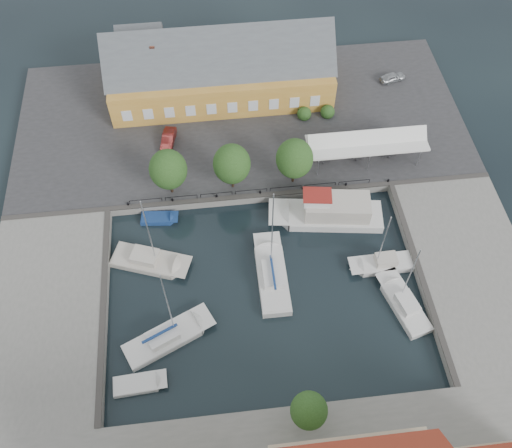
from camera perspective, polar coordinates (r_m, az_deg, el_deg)
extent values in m
plane|color=black|center=(60.22, 0.66, -5.45)|extent=(140.00, 140.00, 0.00)
cube|color=#2D2D30|center=(74.05, -1.53, 10.22)|extent=(56.00, 26.00, 1.00)
cube|color=slate|center=(61.32, -20.20, -8.52)|extent=(12.00, 24.00, 1.00)
cube|color=slate|center=(64.23, 20.83, -4.46)|extent=(12.00, 24.00, 1.00)
cube|color=#383533|center=(65.13, -0.43, 2.83)|extent=(56.00, 0.60, 0.12)
cube|color=#383533|center=(59.43, -15.04, -7.96)|extent=(0.60, 24.00, 0.12)
cube|color=#383533|center=(61.66, 16.17, -4.84)|extent=(0.60, 24.00, 0.12)
cylinder|color=black|center=(65.81, -12.68, 1.95)|extent=(0.24, 0.24, 0.40)
cylinder|color=black|center=(65.25, -8.35, 2.37)|extent=(0.24, 0.24, 0.40)
cylinder|color=black|center=(65.07, -3.97, 2.79)|extent=(0.24, 0.24, 0.40)
cylinder|color=black|center=(65.27, 0.41, 3.19)|extent=(0.24, 0.24, 0.40)
cylinder|color=black|center=(65.86, 4.74, 3.57)|extent=(0.24, 0.24, 0.40)
cylinder|color=black|center=(66.81, 8.98, 3.92)|extent=(0.24, 0.24, 0.40)
cylinder|color=black|center=(68.12, 13.08, 4.23)|extent=(0.24, 0.24, 0.40)
cube|color=#C68830|center=(75.83, -3.51, 14.20)|extent=(28.00, 10.00, 4.50)
cube|color=#474C51|center=(73.62, -3.65, 16.28)|extent=(28.56, 7.60, 7.60)
cube|color=#C68830|center=(81.17, -11.17, 15.89)|extent=(6.00, 6.00, 3.50)
cube|color=brown|center=(72.71, -10.30, 16.76)|extent=(0.60, 0.60, 1.20)
cube|color=white|center=(68.17, 11.05, 7.97)|extent=(14.00, 4.00, 0.25)
cylinder|color=silver|center=(66.64, 6.22, 5.73)|extent=(0.10, 0.10, 2.70)
cylinder|color=silver|center=(69.00, 5.68, 7.96)|extent=(0.10, 0.10, 2.70)
cylinder|color=silver|center=(67.99, 11.21, 6.08)|extent=(0.10, 0.10, 2.70)
cylinder|color=silver|center=(70.31, 10.54, 8.27)|extent=(0.10, 0.10, 2.70)
cylinder|color=silver|center=(69.83, 15.98, 6.38)|extent=(0.10, 0.10, 2.70)
cylinder|color=silver|center=(72.09, 15.20, 8.51)|extent=(0.10, 0.10, 2.70)
cylinder|color=black|center=(65.48, -8.47, 3.79)|extent=(0.30, 0.30, 2.10)
ellipsoid|color=#214518|center=(63.34, -8.78, 5.42)|extent=(4.20, 4.20, 4.83)
cylinder|color=black|center=(65.33, -2.35, 4.37)|extent=(0.30, 0.30, 2.10)
ellipsoid|color=#214518|center=(63.19, -2.44, 6.02)|extent=(4.20, 4.20, 4.83)
cylinder|color=black|center=(65.94, 3.74, 4.90)|extent=(0.30, 0.30, 2.10)
ellipsoid|color=#214518|center=(63.81, 3.87, 6.55)|extent=(4.20, 4.20, 4.83)
imported|color=#ABAEB3|center=(80.79, 13.53, 14.10)|extent=(3.74, 2.20, 1.20)
imported|color=maroon|center=(70.98, -8.77, 8.36)|extent=(2.18, 4.18, 1.31)
cube|color=silver|center=(59.84, 1.67, -5.83)|extent=(3.05, 8.01, 1.50)
cube|color=silver|center=(59.66, 1.57, -4.62)|extent=(2.94, 9.61, 0.08)
cube|color=silver|center=(58.86, 1.67, -5.06)|extent=(2.06, 3.21, 0.90)
cylinder|color=silver|center=(54.98, 1.63, -0.89)|extent=(0.12, 0.12, 11.99)
cube|color=navy|center=(58.11, 1.72, -4.85)|extent=(0.25, 4.00, 0.22)
cube|color=silver|center=(65.04, 7.90, 0.61)|extent=(10.80, 5.29, 1.80)
cube|color=silver|center=(64.14, 6.85, 1.13)|extent=(12.83, 5.43, 0.08)
cube|color=#BAB3A7|center=(63.45, 8.11, 1.68)|extent=(7.51, 4.26, 2.20)
cube|color=silver|center=(62.10, 6.12, 2.51)|extent=(3.12, 2.51, 1.20)
cube|color=maroon|center=(61.59, 6.17, 2.88)|extent=(3.39, 2.66, 0.10)
cube|color=silver|center=(62.53, 12.80, -4.04)|extent=(5.54, 2.39, 1.30)
cube|color=silver|center=(61.76, 12.31, -3.79)|extent=(6.63, 2.32, 0.08)
cube|color=#BAB3A7|center=(61.54, 12.88, -3.49)|extent=(2.23, 1.60, 0.90)
cylinder|color=silver|center=(58.30, 12.62, -1.72)|extent=(0.12, 0.12, 8.24)
cube|color=silver|center=(60.34, 14.73, -8.29)|extent=(4.04, 6.68, 1.30)
cube|color=silver|center=(60.00, 14.50, -7.38)|extent=(4.28, 7.85, 0.08)
cube|color=silver|center=(59.40, 14.89, -7.66)|extent=(2.29, 2.85, 0.90)
cylinder|color=silver|center=(56.51, 15.15, -4.91)|extent=(0.12, 0.12, 8.72)
cube|color=#BAB3A7|center=(62.36, -11.03, -3.72)|extent=(7.45, 5.13, 1.30)
cube|color=#BAB3A7|center=(61.53, -10.38, -3.55)|extent=(8.70, 5.49, 0.08)
cube|color=#BAB3A7|center=(61.35, -11.04, -3.19)|extent=(3.26, 2.83, 0.90)
cylinder|color=silver|center=(57.19, -10.65, -0.94)|extent=(0.12, 0.12, 10.27)
cube|color=silver|center=(57.63, -9.35, -11.55)|extent=(7.91, 5.67, 1.30)
cube|color=silver|center=(57.08, -8.60, -10.85)|extent=(9.20, 6.19, 0.08)
cube|color=silver|center=(56.61, -9.34, -10.99)|extent=(3.49, 2.99, 0.90)
cylinder|color=silver|center=(52.34, -8.78, -8.09)|extent=(0.12, 0.12, 10.88)
cube|color=navy|center=(55.92, -9.61, -10.75)|extent=(3.45, 1.75, 0.22)
cube|color=silver|center=(56.41, -11.92, -15.48)|extent=(4.17, 2.15, 0.90)
cube|color=silver|center=(55.89, -11.48, -15.25)|extent=(4.98, 2.11, 0.08)
cube|color=navy|center=(65.35, -9.92, 0.47)|extent=(3.56, 2.04, 0.80)
cube|color=navy|center=(64.93, -9.60, 0.71)|extent=(4.23, 2.04, 0.08)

